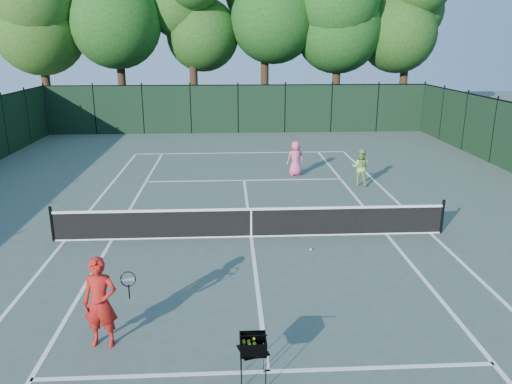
{
  "coord_description": "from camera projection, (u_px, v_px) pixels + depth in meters",
  "views": [
    {
      "loc": [
        -0.62,
        -13.91,
        5.58
      ],
      "look_at": [
        0.2,
        1.0,
        1.1
      ],
      "focal_mm": 35.0,
      "sensor_mm": 36.0,
      "label": 1
    }
  ],
  "objects": [
    {
      "name": "baseline_far",
      "position": [
        241.0,
        153.0,
        26.3
      ],
      "size": [
        10.97,
        0.1,
        0.01
      ],
      "primitive_type": "cube",
      "color": "white",
      "rests_on": "ground"
    },
    {
      "name": "player_pink",
      "position": [
        295.0,
        158.0,
        21.66
      ],
      "size": [
        0.81,
        0.59,
        1.51
      ],
      "rotation": [
        0.0,
        0.0,
        3.3
      ],
      "color": "#EB5386",
      "rests_on": "ground"
    },
    {
      "name": "tree_0",
      "position": [
        37.0,
        1.0,
        32.46
      ],
      "size": [
        6.4,
        6.4,
        13.14
      ],
      "color": "black",
      "rests_on": "ground"
    },
    {
      "name": "loose_ball_midcourt",
      "position": [
        311.0,
        249.0,
        13.94
      ],
      "size": [
        0.07,
        0.07,
        0.07
      ],
      "primitive_type": "sphere",
      "color": "#E4F331",
      "rests_on": "ground"
    },
    {
      "name": "fence_far",
      "position": [
        238.0,
        109.0,
        31.72
      ],
      "size": [
        24.0,
        0.05,
        3.0
      ],
      "primitive_type": "cube",
      "color": "black",
      "rests_on": "ground"
    },
    {
      "name": "coach",
      "position": [
        100.0,
        302.0,
        9.36
      ],
      "size": [
        0.98,
        0.6,
        1.8
      ],
      "rotation": [
        0.0,
        0.0,
        -0.1
      ],
      "color": "red",
      "rests_on": "ground"
    },
    {
      "name": "tree_4",
      "position": [
        340.0,
        3.0,
        33.62
      ],
      "size": [
        6.2,
        6.2,
        12.97
      ],
      "color": "black",
      "rests_on": "ground"
    },
    {
      "name": "ground",
      "position": [
        251.0,
        237.0,
        14.94
      ],
      "size": [
        90.0,
        90.0,
        0.0
      ],
      "primitive_type": "plane",
      "color": "#44534B",
      "rests_on": "ground"
    },
    {
      "name": "ball_hopper",
      "position": [
        253.0,
        345.0,
        8.37
      ],
      "size": [
        0.56,
        0.56,
        0.86
      ],
      "rotation": [
        0.0,
        0.0,
        0.29
      ],
      "color": "black",
      "rests_on": "ground"
    },
    {
      "name": "sideline_doubles_right",
      "position": [
        430.0,
        233.0,
        15.23
      ],
      "size": [
        0.1,
        23.77,
        0.01
      ],
      "primitive_type": "cube",
      "color": "white",
      "rests_on": "ground"
    },
    {
      "name": "service_line_far",
      "position": [
        244.0,
        180.0,
        21.06
      ],
      "size": [
        8.23,
        0.1,
        0.01
      ],
      "primitive_type": "cube",
      "color": "white",
      "rests_on": "ground"
    },
    {
      "name": "tree_5",
      "position": [
        409.0,
        10.0,
        34.49
      ],
      "size": [
        5.8,
        5.8,
        12.23
      ],
      "color": "black",
      "rests_on": "ground"
    },
    {
      "name": "center_service_line",
      "position": [
        251.0,
        237.0,
        14.94
      ],
      "size": [
        0.1,
        12.8,
        0.01
      ],
      "primitive_type": "cube",
      "color": "white",
      "rests_on": "ground"
    },
    {
      "name": "tennis_net",
      "position": [
        251.0,
        222.0,
        14.8
      ],
      "size": [
        11.69,
        0.09,
        1.06
      ],
      "color": "black",
      "rests_on": "ground"
    },
    {
      "name": "player_green",
      "position": [
        361.0,
        167.0,
        20.15
      ],
      "size": [
        0.89,
        0.8,
        1.48
      ],
      "rotation": [
        0.0,
        0.0,
        2.73
      ],
      "color": "#92BF5F",
      "rests_on": "ground"
    },
    {
      "name": "sideline_singles_right",
      "position": [
        386.0,
        234.0,
        15.16
      ],
      "size": [
        0.1,
        23.77,
        0.01
      ],
      "primitive_type": "cube",
      "color": "white",
      "rests_on": "ground"
    },
    {
      "name": "service_line_near",
      "position": [
        268.0,
        371.0,
        8.82
      ],
      "size": [
        8.23,
        0.1,
        0.01
      ],
      "primitive_type": "cube",
      "color": "white",
      "rests_on": "ground"
    },
    {
      "name": "sideline_doubles_left",
      "position": [
        65.0,
        241.0,
        14.65
      ],
      "size": [
        0.1,
        23.77,
        0.01
      ],
      "primitive_type": "cube",
      "color": "white",
      "rests_on": "ground"
    },
    {
      "name": "tree_2",
      "position": [
        191.0,
        9.0,
        33.41
      ],
      "size": [
        6.0,
        6.0,
        12.4
      ],
      "color": "black",
      "rests_on": "ground"
    },
    {
      "name": "sideline_singles_left",
      "position": [
        112.0,
        240.0,
        14.72
      ],
      "size": [
        0.1,
        23.77,
        0.01
      ],
      "primitive_type": "cube",
      "color": "white",
      "rests_on": "ground"
    }
  ]
}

